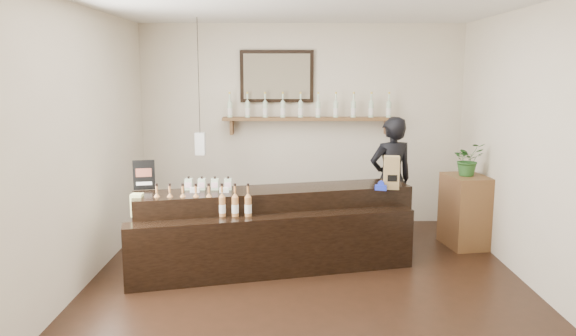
{
  "coord_description": "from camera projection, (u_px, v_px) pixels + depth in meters",
  "views": [
    {
      "loc": [
        -0.19,
        -5.41,
        2.15
      ],
      "look_at": [
        -0.19,
        0.7,
        1.09
      ],
      "focal_mm": 35.0,
      "sensor_mm": 36.0,
      "label": 1
    }
  ],
  "objects": [
    {
      "name": "ground",
      "position": [
        307.0,
        286.0,
        5.7
      ],
      "size": [
        5.0,
        5.0,
        0.0
      ],
      "primitive_type": "plane",
      "color": "black",
      "rests_on": "ground"
    },
    {
      "name": "shopkeeper",
      "position": [
        391.0,
        172.0,
        7.07
      ],
      "size": [
        0.76,
        0.62,
        1.8
      ],
      "primitive_type": "imported",
      "rotation": [
        0.0,
        0.0,
        3.46
      ],
      "color": "black",
      "rests_on": "ground"
    },
    {
      "name": "side_cabinet",
      "position": [
        465.0,
        211.0,
        6.94
      ],
      "size": [
        0.54,
        0.67,
        0.89
      ],
      "color": "brown",
      "rests_on": "ground"
    },
    {
      "name": "paper_bag",
      "position": [
        391.0,
        173.0,
        6.21
      ],
      "size": [
        0.18,
        0.14,
        0.37
      ],
      "color": "olive",
      "rests_on": "counter"
    },
    {
      "name": "back_wall_decor",
      "position": [
        291.0,
        100.0,
        7.74
      ],
      "size": [
        2.66,
        0.96,
        1.69
      ],
      "color": "brown",
      "rests_on": "ground"
    },
    {
      "name": "potted_plant",
      "position": [
        468.0,
        159.0,
        6.83
      ],
      "size": [
        0.45,
        0.42,
        0.41
      ],
      "primitive_type": "imported",
      "rotation": [
        0.0,
        0.0,
        0.33
      ],
      "color": "#295B24",
      "rests_on": "side_cabinet"
    },
    {
      "name": "tape_dispenser",
      "position": [
        381.0,
        187.0,
        6.15
      ],
      "size": [
        0.13,
        0.09,
        0.11
      ],
      "color": "#1B2DC0",
      "rests_on": "counter"
    },
    {
      "name": "counter",
      "position": [
        274.0,
        231.0,
        6.2
      ],
      "size": [
        3.12,
        1.56,
        1.01
      ],
      "color": "black",
      "rests_on": "ground"
    },
    {
      "name": "room_shell",
      "position": [
        308.0,
        118.0,
        5.41
      ],
      "size": [
        5.0,
        5.0,
        5.0
      ],
      "color": "beige",
      "rests_on": "ground"
    },
    {
      "name": "promo_sign",
      "position": [
        144.0,
        175.0,
        6.17
      ],
      "size": [
        0.23,
        0.07,
        0.33
      ],
      "color": "black",
      "rests_on": "counter"
    }
  ]
}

